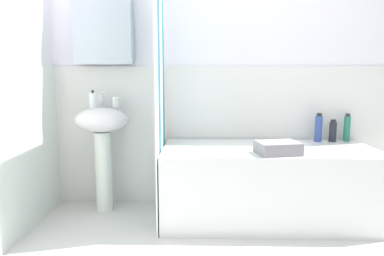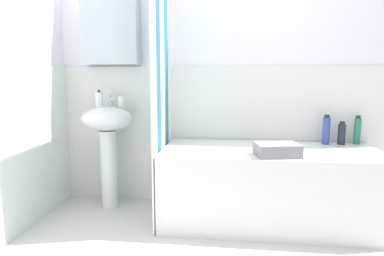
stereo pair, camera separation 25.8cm
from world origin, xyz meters
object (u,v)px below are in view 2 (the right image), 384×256
at_px(toothbrush_cup, 122,101).
at_px(conditioner_bottle, 357,131).
at_px(soap_dispenser, 99,99).
at_px(shampoo_bottle, 342,134).
at_px(lotion_bottle, 326,130).
at_px(sink, 108,134).
at_px(towel_folded, 277,150).
at_px(bathtub, 269,186).

xyz_separation_m(toothbrush_cup, conditioner_bottle, (1.93, 0.05, -0.22)).
bearing_deg(soap_dispenser, toothbrush_cup, 16.95).
relative_size(soap_dispenser, toothbrush_cup, 1.76).
xyz_separation_m(conditioner_bottle, shampoo_bottle, (-0.13, -0.03, -0.02)).
distance_m(soap_dispenser, lotion_bottle, 1.87).
bearing_deg(sink, conditioner_bottle, 3.52).
height_order(sink, shampoo_bottle, sink).
xyz_separation_m(sink, shampoo_bottle, (1.91, 0.10, 0.03)).
distance_m(lotion_bottle, towel_folded, 0.64).
height_order(soap_dispenser, lotion_bottle, soap_dispenser).
bearing_deg(toothbrush_cup, towel_folded, -19.45).
xyz_separation_m(sink, toothbrush_cup, (0.10, 0.08, 0.27)).
xyz_separation_m(shampoo_bottle, towel_folded, (-0.56, -0.46, -0.04)).
relative_size(soap_dispenser, lotion_bottle, 0.59).
distance_m(bathtub, conditioner_bottle, 0.86).
xyz_separation_m(sink, soap_dispenser, (-0.07, 0.02, 0.29)).
bearing_deg(soap_dispenser, sink, -18.06).
distance_m(bathtub, towel_folded, 0.39).
xyz_separation_m(shampoo_bottle, lotion_bottle, (-0.12, -0.00, 0.03)).
distance_m(toothbrush_cup, lotion_bottle, 1.70).
relative_size(toothbrush_cup, lotion_bottle, 0.33).
xyz_separation_m(bathtub, lotion_bottle, (0.46, 0.25, 0.40)).
relative_size(shampoo_bottle, towel_folded, 0.64).
relative_size(sink, shampoo_bottle, 4.65).
xyz_separation_m(soap_dispenser, shampoo_bottle, (1.98, 0.08, -0.26)).
height_order(conditioner_bottle, shampoo_bottle, conditioner_bottle).
bearing_deg(soap_dispenser, shampoo_bottle, 2.18).
bearing_deg(shampoo_bottle, sink, -177.04).
xyz_separation_m(sink, bathtub, (1.33, -0.16, -0.35)).
distance_m(toothbrush_cup, bathtub, 1.39).
bearing_deg(lotion_bottle, sink, -176.92).
distance_m(toothbrush_cup, towel_folded, 1.35).
distance_m(conditioner_bottle, towel_folded, 0.84).
relative_size(soap_dispenser, towel_folded, 0.49).
bearing_deg(lotion_bottle, shampoo_bottle, 1.32).
height_order(bathtub, shampoo_bottle, shampoo_bottle).
bearing_deg(sink, soap_dispenser, 161.94).
distance_m(sink, conditioner_bottle, 2.04).
bearing_deg(towel_folded, toothbrush_cup, 160.55).
xyz_separation_m(toothbrush_cup, lotion_bottle, (1.68, 0.02, -0.22)).
bearing_deg(toothbrush_cup, sink, -143.39).
xyz_separation_m(soap_dispenser, toothbrush_cup, (0.17, 0.05, -0.02)).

